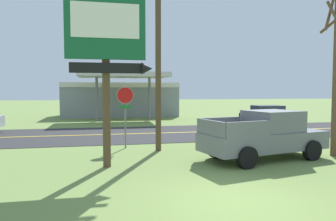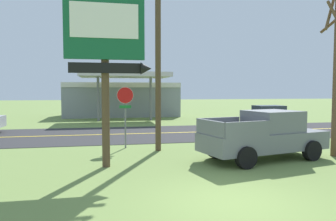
% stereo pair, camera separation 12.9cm
% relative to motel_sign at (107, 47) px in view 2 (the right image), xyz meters
% --- Properties ---
extents(ground_plane, '(180.00, 180.00, 0.00)m').
position_rel_motel_sign_xyz_m(ground_plane, '(2.95, -4.29, -4.30)').
color(ground_plane, olive).
extents(road_asphalt, '(140.00, 8.00, 0.02)m').
position_rel_motel_sign_xyz_m(road_asphalt, '(2.95, 8.71, -4.29)').
color(road_asphalt, '#2B2B2D').
rests_on(road_asphalt, ground).
extents(road_centre_line, '(126.00, 0.20, 0.01)m').
position_rel_motel_sign_xyz_m(road_centre_line, '(2.95, 8.71, -4.27)').
color(road_centre_line, gold).
rests_on(road_centre_line, road_asphalt).
extents(motel_sign, '(3.05, 0.54, 6.32)m').
position_rel_motel_sign_xyz_m(motel_sign, '(0.00, 0.00, 0.00)').
color(motel_sign, brown).
rests_on(motel_sign, ground).
extents(stop_sign, '(0.80, 0.08, 2.95)m').
position_rel_motel_sign_xyz_m(stop_sign, '(0.88, 3.82, -2.27)').
color(stop_sign, slate).
rests_on(stop_sign, ground).
extents(utility_pole, '(1.74, 0.26, 8.56)m').
position_rel_motel_sign_xyz_m(utility_pole, '(2.32, 2.87, 0.26)').
color(utility_pole, brown).
rests_on(utility_pole, ground).
extents(gas_station, '(12.00, 11.50, 4.40)m').
position_rel_motel_sign_xyz_m(gas_station, '(1.76, 23.62, -2.35)').
color(gas_station, gray).
rests_on(gas_station, ground).
extents(pickup_grey_parked_on_lawn, '(5.51, 3.09, 1.96)m').
position_rel_motel_sign_xyz_m(pickup_grey_parked_on_lawn, '(6.22, 0.19, -3.33)').
color(pickup_grey_parked_on_lawn, slate).
rests_on(pickup_grey_parked_on_lawn, ground).
extents(car_black_near_lane, '(4.20, 2.00, 1.64)m').
position_rel_motel_sign_xyz_m(car_black_near_lane, '(12.31, 10.71, -3.47)').
color(car_black_near_lane, black).
rests_on(car_black_near_lane, ground).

